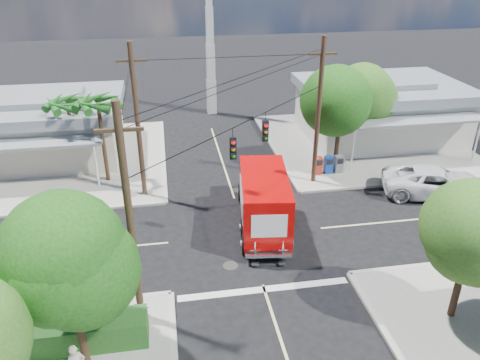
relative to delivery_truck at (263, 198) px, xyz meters
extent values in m
plane|color=black|center=(-1.02, -0.87, -1.62)|extent=(120.00, 120.00, 0.00)
cube|color=gray|center=(9.98, 10.13, -1.55)|extent=(14.00, 14.00, 0.14)
cube|color=#ADA99A|center=(2.98, 10.13, -1.55)|extent=(0.25, 14.00, 0.14)
cube|color=#ADA99A|center=(9.98, 3.13, -1.55)|extent=(14.00, 0.25, 0.14)
cube|color=gray|center=(-12.02, 10.13, -1.55)|extent=(14.00, 14.00, 0.14)
cube|color=#ADA99A|center=(-5.02, 10.13, -1.55)|extent=(0.25, 14.00, 0.14)
cube|color=#ADA99A|center=(-12.02, 3.13, -1.55)|extent=(14.00, 0.25, 0.14)
cube|color=beige|center=(-1.02, 9.13, -1.62)|extent=(0.12, 12.00, 0.01)
cube|color=beige|center=(8.98, -0.87, -1.62)|extent=(12.00, 0.12, 0.01)
cube|color=beige|center=(-11.02, -0.87, -1.62)|extent=(12.00, 0.12, 0.01)
cube|color=silver|center=(-1.02, -5.17, -1.62)|extent=(7.50, 0.40, 0.01)
cube|color=silver|center=(11.48, 11.13, 0.22)|extent=(11.00, 8.00, 3.40)
cube|color=gray|center=(11.48, 11.13, 2.27)|extent=(11.80, 8.80, 0.70)
cube|color=gray|center=(11.48, 11.13, 2.77)|extent=(6.05, 4.40, 0.50)
cube|color=gray|center=(11.48, 6.23, 1.42)|extent=(9.90, 1.80, 0.15)
cylinder|color=silver|center=(7.08, 5.43, -0.03)|extent=(0.12, 0.12, 2.90)
cylinder|color=silver|center=(15.88, 5.43, -0.03)|extent=(0.12, 0.12, 2.90)
cube|color=beige|center=(-13.02, 11.63, 0.12)|extent=(10.00, 8.00, 3.20)
cube|color=gray|center=(-13.02, 11.63, 2.07)|extent=(10.80, 8.80, 0.70)
cube|color=gray|center=(-13.02, 11.63, 2.57)|extent=(5.50, 4.40, 0.50)
cube|color=gray|center=(-13.02, 6.73, 1.22)|extent=(9.00, 1.80, 0.15)
cylinder|color=silver|center=(-9.02, 5.93, -0.13)|extent=(0.12, 0.12, 2.70)
cube|color=silver|center=(-0.52, 19.13, -0.12)|extent=(0.80, 0.80, 3.00)
cube|color=silver|center=(-0.52, 19.13, 2.88)|extent=(0.70, 0.70, 3.00)
cube|color=silver|center=(-0.52, 19.13, 5.88)|extent=(0.60, 0.60, 3.00)
cylinder|color=#422D1C|center=(-8.02, -8.37, 0.37)|extent=(0.28, 0.28, 3.71)
sphere|color=#134513|center=(-8.02, -8.37, 2.69)|extent=(3.71, 3.71, 3.71)
sphere|color=#134513|center=(-8.42, -8.17, 2.92)|extent=(3.02, 3.02, 3.02)
sphere|color=#134513|center=(-7.67, -8.67, 2.58)|extent=(3.25, 3.25, 3.25)
cylinder|color=#422D1C|center=(6.18, 5.93, 0.56)|extent=(0.28, 0.28, 4.10)
sphere|color=#134513|center=(6.18, 5.93, 3.12)|extent=(4.10, 4.10, 4.10)
sphere|color=#134513|center=(5.78, 6.13, 3.38)|extent=(3.33, 3.33, 3.33)
sphere|color=#134513|center=(6.53, 5.63, 3.00)|extent=(3.58, 3.58, 3.58)
cylinder|color=#422D1C|center=(8.78, 8.13, 0.31)|extent=(0.28, 0.28, 3.58)
sphere|color=#2F5C15|center=(8.78, 8.13, 2.55)|extent=(3.58, 3.58, 3.58)
sphere|color=#2F5C15|center=(8.38, 8.33, 2.77)|extent=(2.91, 2.91, 2.91)
sphere|color=#2F5C15|center=(9.13, 7.83, 2.44)|extent=(3.14, 3.14, 3.14)
cylinder|color=#422D1C|center=(5.98, -8.07, 0.24)|extent=(0.28, 0.28, 3.46)
sphere|color=#2F5C15|center=(5.98, -8.07, 2.40)|extent=(3.46, 3.46, 3.46)
sphere|color=#2F5C15|center=(5.58, -7.87, 2.62)|extent=(2.81, 2.81, 2.81)
cylinder|color=#422D1C|center=(-8.52, 6.63, 1.02)|extent=(0.24, 0.24, 5.00)
cone|color=#1C5D1A|center=(-7.62, 6.63, 3.62)|extent=(0.50, 2.06, 0.98)
cone|color=#1C5D1A|center=(-7.96, 7.34, 3.62)|extent=(1.92, 1.68, 0.98)
cone|color=#1C5D1A|center=(-8.73, 7.51, 3.62)|extent=(2.12, 0.95, 0.98)
cone|color=#1C5D1A|center=(-9.34, 7.03, 3.62)|extent=(1.34, 2.07, 0.98)
cone|color=#1C5D1A|center=(-9.34, 6.24, 3.62)|extent=(1.34, 2.07, 0.98)
cone|color=#1C5D1A|center=(-8.73, 5.76, 3.62)|extent=(2.12, 0.95, 0.98)
cone|color=#1C5D1A|center=(-7.96, 5.93, 3.62)|extent=(1.92, 1.68, 0.98)
cylinder|color=#422D1C|center=(-10.52, 8.13, 0.82)|extent=(0.24, 0.24, 4.60)
cone|color=#1C5D1A|center=(-9.62, 8.13, 3.22)|extent=(0.50, 2.06, 0.98)
cone|color=#1C5D1A|center=(-9.96, 8.84, 3.22)|extent=(1.92, 1.68, 0.98)
cone|color=#1C5D1A|center=(-10.73, 9.01, 3.22)|extent=(2.12, 0.95, 0.98)
cone|color=#1C5D1A|center=(-11.34, 8.53, 3.22)|extent=(1.34, 2.07, 0.98)
cone|color=#1C5D1A|center=(-11.34, 7.74, 3.22)|extent=(1.34, 2.07, 0.98)
cone|color=#1C5D1A|center=(-10.73, 7.26, 3.22)|extent=(2.12, 0.95, 0.98)
cone|color=#1C5D1A|center=(-9.96, 7.43, 3.22)|extent=(1.92, 1.68, 0.98)
cylinder|color=#473321|center=(-6.22, -6.07, 2.88)|extent=(0.28, 0.28, 9.00)
cube|color=#473321|center=(-6.22, -6.07, 6.38)|extent=(1.60, 0.12, 0.12)
cylinder|color=#473321|center=(4.18, 4.33, 2.88)|extent=(0.28, 0.28, 9.00)
cube|color=#473321|center=(4.18, 4.33, 6.38)|extent=(1.60, 0.12, 0.12)
cylinder|color=#473321|center=(-6.22, 4.33, 2.88)|extent=(0.28, 0.28, 9.00)
cube|color=#473321|center=(-6.22, 4.33, 6.38)|extent=(1.60, 0.12, 0.12)
cylinder|color=black|center=(-1.02, -0.87, 4.58)|extent=(10.43, 10.43, 0.04)
cube|color=black|center=(-1.82, -1.67, 3.63)|extent=(0.30, 0.24, 1.05)
sphere|color=red|center=(-1.82, -1.81, 3.96)|extent=(0.20, 0.20, 0.20)
cube|color=black|center=(0.08, 0.23, 3.63)|extent=(0.30, 0.24, 1.05)
sphere|color=red|center=(0.08, 0.09, 3.96)|extent=(0.20, 0.20, 0.20)
cube|color=silver|center=(-8.82, -6.47, -1.13)|extent=(5.94, 0.05, 0.08)
cube|color=silver|center=(-8.82, -6.47, -0.73)|extent=(5.94, 0.05, 0.08)
cube|color=silver|center=(-6.02, -6.47, -0.98)|extent=(0.09, 0.06, 1.00)
cube|color=#174518|center=(-9.02, -7.27, -0.93)|extent=(6.20, 1.20, 1.10)
cube|color=red|center=(4.78, 5.33, -0.93)|extent=(0.50, 0.50, 1.10)
cube|color=#133F9F|center=(5.48, 5.33, -0.93)|extent=(0.50, 0.50, 1.10)
cube|color=slate|center=(6.18, 5.33, -0.93)|extent=(0.50, 0.50, 1.10)
cube|color=black|center=(0.02, 0.14, -1.12)|extent=(3.01, 7.34, 0.23)
cube|color=#C60705|center=(0.38, 2.91, -0.39)|extent=(2.38, 1.83, 2.01)
cube|color=black|center=(0.47, 3.54, -0.03)|extent=(1.93, 0.48, 0.87)
cube|color=silver|center=(0.49, 3.72, -1.03)|extent=(2.10, 0.38, 0.32)
cube|color=#C60705|center=(-0.09, -0.67, 0.25)|extent=(2.96, 5.55, 2.65)
cube|color=white|center=(1.06, -0.82, 0.39)|extent=(0.45, 3.26, 1.19)
cube|color=white|center=(-1.24, -0.52, 0.39)|extent=(0.45, 3.26, 1.19)
cube|color=white|center=(-0.44, -3.32, 0.39)|extent=(1.63, 0.23, 1.19)
cube|color=silver|center=(-0.45, -3.43, -1.12)|extent=(2.20, 0.51, 0.16)
cube|color=silver|center=(-1.10, -3.47, -0.76)|extent=(0.41, 0.11, 0.91)
cube|color=silver|center=(0.17, -3.64, -0.76)|extent=(0.41, 0.11, 0.91)
cylinder|color=black|center=(-0.68, 2.91, -1.12)|extent=(0.42, 1.03, 1.01)
cylinder|color=black|center=(1.41, 2.63, -1.12)|extent=(0.42, 1.03, 1.01)
cylinder|color=black|center=(-1.37, -2.35, -1.12)|extent=(0.42, 1.03, 1.01)
cylinder|color=black|center=(0.71, -2.62, -1.12)|extent=(0.42, 1.03, 1.01)
imported|color=silver|center=(10.79, 1.53, -0.77)|extent=(6.74, 4.63, 1.71)
camera|label=1|loc=(-4.73, -20.77, 11.70)|focal=35.00mm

